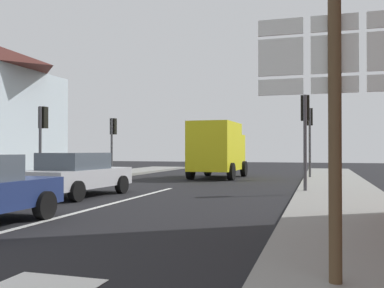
{
  "coord_description": "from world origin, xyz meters",
  "views": [
    {
      "loc": [
        5.78,
        -4.64,
        1.57
      ],
      "look_at": [
        1.52,
        9.89,
        1.77
      ],
      "focal_mm": 40.62,
      "sensor_mm": 36.0,
      "label": 1
    }
  ],
  "objects_px": {
    "sedan_far": "(78,174)",
    "traffic_light_far_left": "(113,134)",
    "traffic_light_near_right": "(305,121)",
    "delivery_truck": "(218,148)",
    "traffic_light_far_right": "(310,127)",
    "route_sign_post": "(335,110)",
    "traffic_light_near_left": "(42,128)"
  },
  "relations": [
    {
      "from": "traffic_light_far_left",
      "to": "traffic_light_near_right",
      "type": "bearing_deg",
      "value": -30.23
    },
    {
      "from": "sedan_far",
      "to": "traffic_light_near_right",
      "type": "bearing_deg",
      "value": 22.03
    },
    {
      "from": "delivery_truck",
      "to": "traffic_light_far_right",
      "type": "xyz_separation_m",
      "value": [
        4.92,
        0.29,
        1.13
      ]
    },
    {
      "from": "traffic_light_near_right",
      "to": "traffic_light_far_left",
      "type": "bearing_deg",
      "value": 149.77
    },
    {
      "from": "traffic_light_far_left",
      "to": "traffic_light_far_right",
      "type": "distance_m",
      "value": 10.75
    },
    {
      "from": "traffic_light_far_left",
      "to": "traffic_light_near_left",
      "type": "bearing_deg",
      "value": -90.0
    },
    {
      "from": "sedan_far",
      "to": "route_sign_post",
      "type": "distance_m",
      "value": 11.31
    },
    {
      "from": "traffic_light_near_right",
      "to": "delivery_truck",
      "type": "bearing_deg",
      "value": 123.09
    },
    {
      "from": "traffic_light_near_right",
      "to": "route_sign_post",
      "type": "bearing_deg",
      "value": -86.65
    },
    {
      "from": "sedan_far",
      "to": "route_sign_post",
      "type": "bearing_deg",
      "value": -44.99
    },
    {
      "from": "delivery_truck",
      "to": "traffic_light_far_left",
      "type": "relative_size",
      "value": 1.52
    },
    {
      "from": "route_sign_post",
      "to": "traffic_light_far_right",
      "type": "relative_size",
      "value": 0.85
    },
    {
      "from": "route_sign_post",
      "to": "traffic_light_near_left",
      "type": "height_order",
      "value": "traffic_light_near_left"
    },
    {
      "from": "traffic_light_far_left",
      "to": "traffic_light_far_right",
      "type": "xyz_separation_m",
      "value": [
        10.62,
        1.66,
        0.32
      ]
    },
    {
      "from": "sedan_far",
      "to": "delivery_truck",
      "type": "xyz_separation_m",
      "value": [
        2.39,
        10.51,
        0.89
      ]
    },
    {
      "from": "traffic_light_far_left",
      "to": "traffic_light_near_left",
      "type": "xyz_separation_m",
      "value": [
        0.0,
        -6.44,
        0.03
      ]
    },
    {
      "from": "delivery_truck",
      "to": "route_sign_post",
      "type": "bearing_deg",
      "value": -73.24
    },
    {
      "from": "sedan_far",
      "to": "traffic_light_far_left",
      "type": "height_order",
      "value": "traffic_light_far_left"
    },
    {
      "from": "traffic_light_far_left",
      "to": "traffic_light_near_right",
      "type": "distance_m",
      "value": 12.29
    },
    {
      "from": "delivery_truck",
      "to": "traffic_light_near_right",
      "type": "xyz_separation_m",
      "value": [
        4.92,
        -7.55,
        0.94
      ]
    },
    {
      "from": "sedan_far",
      "to": "traffic_light_far_left",
      "type": "xyz_separation_m",
      "value": [
        -3.3,
        9.15,
        1.71
      ]
    },
    {
      "from": "traffic_light_far_left",
      "to": "route_sign_post",
      "type": "bearing_deg",
      "value": -56.64
    },
    {
      "from": "traffic_light_far_left",
      "to": "traffic_light_far_right",
      "type": "height_order",
      "value": "traffic_light_far_right"
    },
    {
      "from": "traffic_light_near_right",
      "to": "sedan_far",
      "type": "bearing_deg",
      "value": -157.97
    },
    {
      "from": "route_sign_post",
      "to": "traffic_light_near_right",
      "type": "height_order",
      "value": "traffic_light_near_right"
    },
    {
      "from": "sedan_far",
      "to": "traffic_light_near_left",
      "type": "xyz_separation_m",
      "value": [
        -3.3,
        2.7,
        1.74
      ]
    },
    {
      "from": "delivery_truck",
      "to": "route_sign_post",
      "type": "height_order",
      "value": "route_sign_post"
    },
    {
      "from": "delivery_truck",
      "to": "traffic_light_far_left",
      "type": "distance_m",
      "value": 5.91
    },
    {
      "from": "route_sign_post",
      "to": "traffic_light_far_right",
      "type": "xyz_separation_m",
      "value": [
        -0.64,
        18.75,
        0.78
      ]
    },
    {
      "from": "traffic_light_near_right",
      "to": "traffic_light_near_left",
      "type": "xyz_separation_m",
      "value": [
        -10.62,
        -0.26,
        -0.1
      ]
    },
    {
      "from": "delivery_truck",
      "to": "traffic_light_near_left",
      "type": "bearing_deg",
      "value": -126.1
    },
    {
      "from": "sedan_far",
      "to": "traffic_light_near_right",
      "type": "xyz_separation_m",
      "value": [
        7.31,
        2.96,
        1.83
      ]
    }
  ]
}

